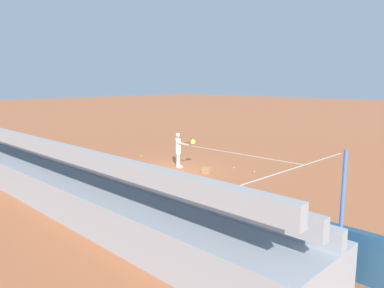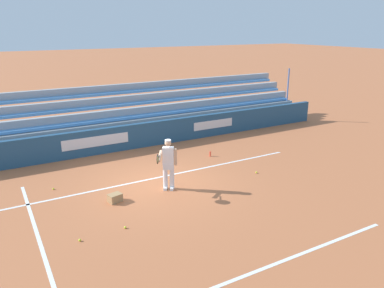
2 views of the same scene
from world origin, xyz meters
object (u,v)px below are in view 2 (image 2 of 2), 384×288
(ball_box_cardboard, at_px, (115,198))
(water_bottle, at_px, (210,154))
(tennis_player, at_px, (168,164))
(tennis_ball_stray_back, at_px, (80,240))
(tennis_ball_far_right, at_px, (125,227))
(tennis_ball_near_player, at_px, (256,172))
(tennis_ball_midcourt, at_px, (53,189))

(ball_box_cardboard, height_order, water_bottle, ball_box_cardboard)
(tennis_player, bearing_deg, water_bottle, -144.53)
(tennis_ball_stray_back, bearing_deg, tennis_ball_far_right, -178.36)
(ball_box_cardboard, bearing_deg, tennis_player, -178.62)
(tennis_ball_near_player, distance_m, water_bottle, 2.49)
(tennis_ball_midcourt, xyz_separation_m, water_bottle, (-6.33, -0.28, 0.08))
(water_bottle, bearing_deg, tennis_ball_near_player, 101.43)
(tennis_ball_midcourt, distance_m, tennis_ball_stray_back, 3.60)
(tennis_ball_far_right, relative_size, water_bottle, 0.30)
(tennis_ball_midcourt, bearing_deg, tennis_player, 151.56)
(tennis_ball_far_right, height_order, tennis_ball_stray_back, same)
(tennis_player, bearing_deg, tennis_ball_midcourt, -28.44)
(tennis_ball_far_right, height_order, water_bottle, water_bottle)
(ball_box_cardboard, distance_m, tennis_ball_stray_back, 2.29)
(tennis_player, distance_m, tennis_ball_stray_back, 3.89)
(ball_box_cardboard, xyz_separation_m, tennis_ball_midcourt, (1.51, -1.87, -0.10))
(tennis_ball_near_player, bearing_deg, tennis_player, -5.55)
(ball_box_cardboard, xyz_separation_m, tennis_ball_near_player, (-5.31, 0.29, -0.10))
(tennis_player, relative_size, tennis_ball_midcourt, 25.98)
(tennis_ball_stray_back, distance_m, water_bottle, 7.41)
(tennis_ball_midcourt, height_order, water_bottle, water_bottle)
(tennis_player, xyz_separation_m, tennis_ball_far_right, (2.14, 1.74, -0.86))
(ball_box_cardboard, bearing_deg, tennis_ball_stray_back, 49.08)
(tennis_ball_midcourt, relative_size, tennis_ball_stray_back, 1.00)
(tennis_ball_near_player, bearing_deg, ball_box_cardboard, -3.13)
(water_bottle, bearing_deg, tennis_player, 35.47)
(tennis_ball_near_player, relative_size, tennis_ball_midcourt, 1.00)
(ball_box_cardboard, relative_size, tennis_ball_stray_back, 6.06)
(tennis_ball_stray_back, relative_size, water_bottle, 0.30)
(tennis_ball_far_right, xyz_separation_m, tennis_ball_midcourt, (1.23, -3.56, 0.00))
(tennis_player, height_order, tennis_ball_midcourt, tennis_player)
(tennis_ball_far_right, bearing_deg, ball_box_cardboard, -99.38)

